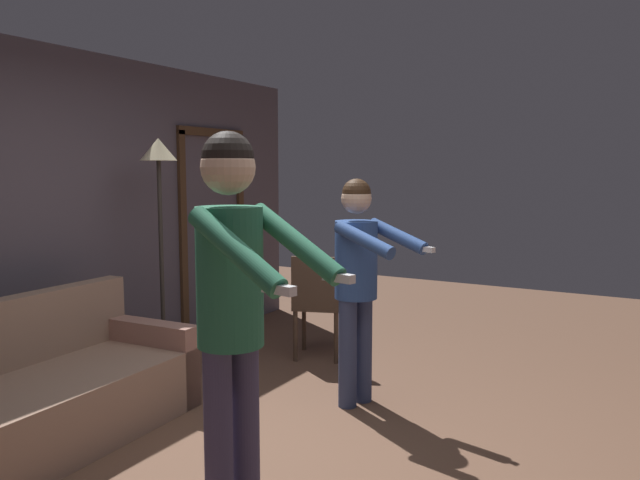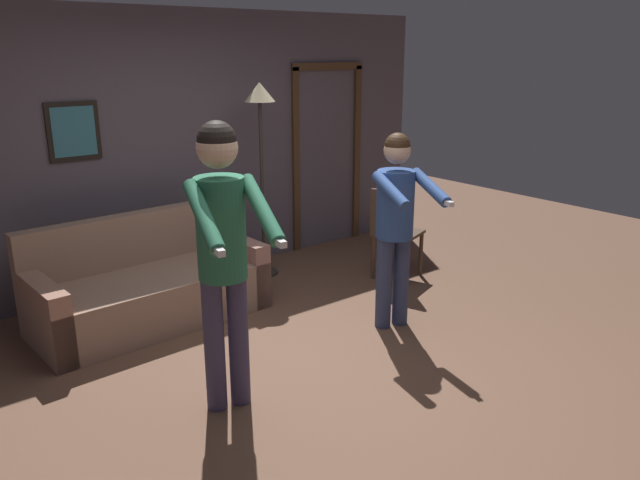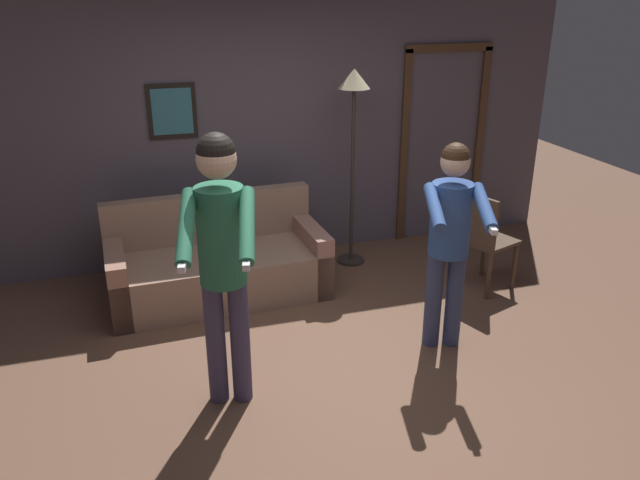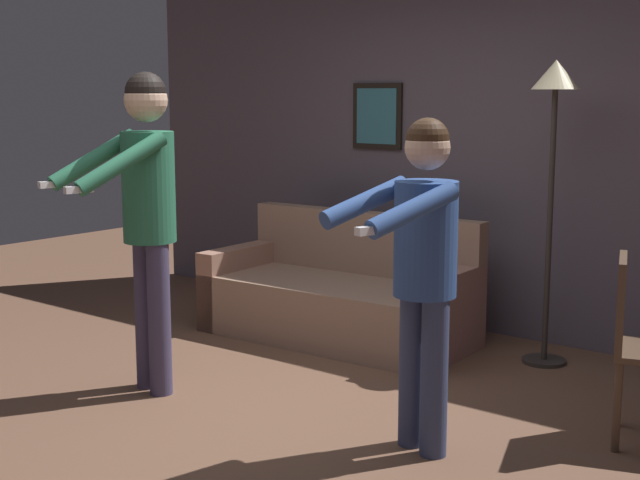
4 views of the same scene
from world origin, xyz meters
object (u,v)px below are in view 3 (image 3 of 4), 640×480
object	(u,v)px
person_standing_left	(222,246)
person_standing_right	(450,230)
torchiere_lamp	(354,109)
dining_chair_distant	(483,236)
couch	(218,266)

from	to	relation	value
person_standing_left	person_standing_right	distance (m)	1.72
torchiere_lamp	dining_chair_distant	bearing A→B (deg)	-45.84
couch	torchiere_lamp	distance (m)	1.92
couch	person_standing_right	size ratio (longest dim) A/B	1.20
couch	person_standing_left	xyz separation A→B (m)	(-0.16, -1.61, 0.86)
person_standing_left	dining_chair_distant	distance (m)	2.74
person_standing_left	person_standing_right	bearing A→B (deg)	7.43
couch	person_standing_right	world-z (taller)	person_standing_right
person_standing_left	dining_chair_distant	size ratio (longest dim) A/B	1.98
couch	dining_chair_distant	bearing A→B (deg)	-14.66
couch	torchiere_lamp	world-z (taller)	torchiere_lamp
dining_chair_distant	person_standing_left	bearing A→B (deg)	-158.02
torchiere_lamp	person_standing_left	distance (m)	2.53
person_standing_left	dining_chair_distant	xyz separation A→B (m)	(2.48, 1.00, -0.61)
person_standing_right	dining_chair_distant	size ratio (longest dim) A/B	1.73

